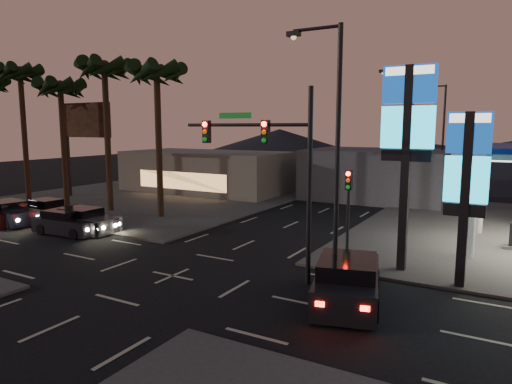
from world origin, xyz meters
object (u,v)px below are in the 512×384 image
Objects in this scene: pylon_sign_tall at (408,127)px; car_lane_a_front at (68,223)px; suv_station at (348,281)px; car_lane_b_rear at (48,209)px; car_lane_a_rear at (9,213)px; pylon_sign_short at (467,173)px; car_lane_b_front at (84,221)px; traffic_signal_mast at (271,156)px; car_lane_b_mid at (85,222)px.

pylon_sign_tall is 20.11m from car_lane_a_front.
car_lane_b_rear is at bearing 168.63° from suv_station.
pylon_sign_tall reaches higher than car_lane_a_rear.
pylon_sign_short reaches higher than car_lane_b_front.
car_lane_b_front is 1.12× the size of car_lane_b_rear.
traffic_signal_mast is 20.64m from car_lane_b_rear.
traffic_signal_mast reaches higher than car_lane_b_rear.
car_lane_a_rear is 1.07× the size of car_lane_b_front.
traffic_signal_mast is at bearing -7.64° from car_lane_b_mid.
pylon_sign_short is 6.31m from suv_station.
car_lane_b_rear is at bearing 154.22° from car_lane_a_front.
car_lane_a_front is at bearing -172.60° from pylon_sign_tall.
car_lane_a_rear is at bearing -174.21° from pylon_sign_tall.
pylon_sign_tall is 2.19× the size of car_lane_b_rear.
car_lane_a_rear reaches higher than car_lane_b_mid.
car_lane_a_front is 0.95m from car_lane_b_front.
car_lane_b_front is (-21.19, -0.63, -3.97)m from pylon_sign_short.
car_lane_b_front reaches higher than car_lane_b_mid.
car_lane_b_mid is (-18.61, -1.65, -5.74)m from pylon_sign_tall.
pylon_sign_short is at bearing 19.13° from traffic_signal_mast.
car_lane_b_rear is at bearing 163.26° from car_lane_b_mid.
suv_station is (17.66, -2.96, 0.15)m from car_lane_b_mid.
car_lane_a_rear is at bearing 175.02° from suv_station.
traffic_signal_mast is 14.72m from car_lane_b_mid.
traffic_signal_mast is at bearing -7.67° from car_lane_b_front.
car_lane_a_rear is (-24.90, -2.52, -5.67)m from pylon_sign_tall.
pylon_sign_tall is 7.31m from suv_station.
suv_station is at bearing -4.98° from car_lane_a_rear.
pylon_sign_short is at bearing 1.72° from car_lane_b_front.
car_lane_b_front is (6.21, 0.89, -0.03)m from car_lane_a_rear.
pylon_sign_short is at bearing 3.93° from car_lane_a_front.
car_lane_a_rear reaches higher than car_lane_b_rear.
car_lane_a_rear is 24.04m from suv_station.
car_lane_a_rear reaches higher than car_lane_a_front.
suv_station is (18.17, -2.13, 0.13)m from car_lane_a_front.
car_lane_b_mid is 6.18m from car_lane_b_rear.
pylon_sign_short is 0.88× the size of traffic_signal_mast.
car_lane_a_rear is (-5.78, -0.04, 0.05)m from car_lane_a_front.
car_lane_b_rear is (-27.03, 1.13, -4.04)m from pylon_sign_short.
traffic_signal_mast is at bearing -143.48° from pylon_sign_tall.
car_lane_b_mid is at bearing 58.46° from car_lane_a_front.
car_lane_b_front is (0.43, 0.85, 0.01)m from car_lane_a_front.
car_lane_b_mid is at bearing -16.74° from car_lane_b_rear.
traffic_signal_mast is 5.93m from suv_station.
traffic_signal_mast is 1.80× the size of car_lane_b_mid.
car_lane_a_front reaches higher than car_lane_b_rear.
car_lane_b_front is at bearing 63.17° from car_lane_a_front.
pylon_sign_short is at bearing 1.77° from car_lane_b_mid.
pylon_sign_short is 1.58× the size of car_lane_b_mid.
car_lane_a_front is at bearing -121.54° from car_lane_b_mid.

